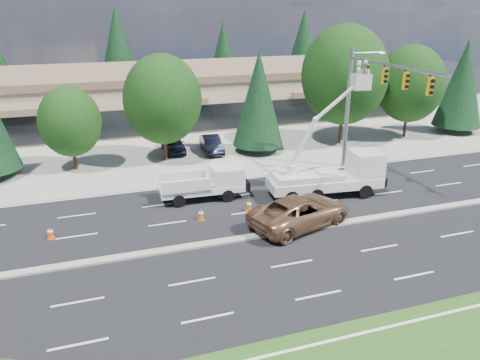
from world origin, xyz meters
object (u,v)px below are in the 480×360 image
object	(u,v)px
signal_mast	(365,93)
minivan	(300,211)
utility_pickup	(207,186)
bucket_truck	(335,169)

from	to	relation	value
signal_mast	minivan	xyz separation A→B (m)	(-7.82, -6.44, -5.19)
signal_mast	utility_pickup	size ratio (longest dim) A/B	1.85
signal_mast	bucket_truck	xyz separation A→B (m)	(-3.71, -2.91, -4.23)
utility_pickup	bucket_truck	xyz separation A→B (m)	(8.12, -2.05, 0.98)
signal_mast	utility_pickup	world-z (taller)	signal_mast
signal_mast	utility_pickup	xyz separation A→B (m)	(-11.83, -0.86, -5.20)
utility_pickup	minivan	size ratio (longest dim) A/B	0.88
signal_mast	minivan	world-z (taller)	signal_mast
minivan	signal_mast	bearing A→B (deg)	-67.77
signal_mast	minivan	distance (m)	11.38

